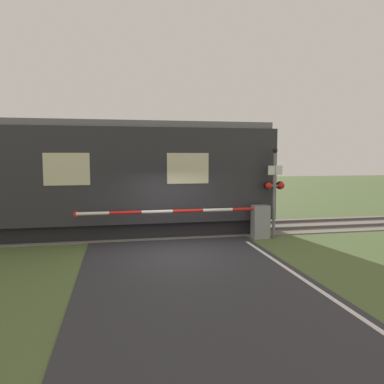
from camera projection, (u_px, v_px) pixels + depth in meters
ground_plane at (178, 253)px, 11.62m from camera, size 80.00×80.00×0.00m
track_bed at (165, 231)px, 15.00m from camera, size 36.00×3.20×0.13m
train at (72, 178)px, 14.12m from camera, size 15.14×3.03×4.27m
crossing_barrier at (244, 220)px, 13.55m from camera, size 6.88×0.44×1.22m
signal_post at (275, 187)px, 13.69m from camera, size 0.80×0.26×3.31m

